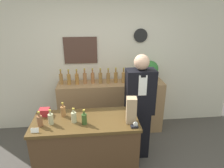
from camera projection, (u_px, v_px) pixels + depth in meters
The scene contains 25 objects.
back_wall at pixel (105, 61), 3.79m from camera, with size 5.20×0.09×2.70m.
back_shelf at pixel (111, 107), 3.85m from camera, with size 1.96×0.43×1.00m.
display_counter at pixel (87, 150), 2.73m from camera, with size 1.35×0.61×0.95m.
shopkeeper at pixel (139, 109), 3.06m from camera, with size 0.43×0.27×1.69m.
potted_plant at pixel (150, 70), 3.68m from camera, with size 0.29×0.29×0.39m.
paper_bag at pixel (131, 110), 2.45m from camera, with size 0.13×0.13×0.33m.
tape_dispenser at pixel (135, 126), 2.39m from camera, with size 0.09×0.06×0.07m.
price_card_left at pixel (35, 130), 2.29m from camera, with size 0.09×0.02×0.06m.
gift_box at pixel (45, 112), 2.65m from camera, with size 0.14×0.12×0.10m.
counter_bottle_0 at pixel (40, 121), 2.40m from camera, with size 0.06×0.06×0.20m.
counter_bottle_1 at pixel (51, 119), 2.44m from camera, with size 0.06×0.06×0.20m.
counter_bottle_2 at pixel (63, 111), 2.62m from camera, with size 0.06×0.06×0.20m.
counter_bottle_3 at pixel (74, 117), 2.48m from camera, with size 0.06×0.06×0.20m.
counter_bottle_4 at pixel (84, 119), 2.44m from camera, with size 0.06×0.06×0.20m.
shelf_bottle_0 at pixel (61, 79), 3.56m from camera, with size 0.07×0.07×0.28m.
shelf_bottle_1 at pixel (69, 79), 3.55m from camera, with size 0.07×0.07×0.28m.
shelf_bottle_2 at pixel (77, 79), 3.57m from camera, with size 0.07×0.07×0.28m.
shelf_bottle_3 at pixel (85, 78), 3.60m from camera, with size 0.07×0.07×0.28m.
shelf_bottle_4 at pixel (93, 78), 3.62m from camera, with size 0.07×0.07×0.28m.
shelf_bottle_5 at pixel (100, 78), 3.62m from camera, with size 0.07×0.07×0.28m.
shelf_bottle_6 at pixel (108, 78), 3.61m from camera, with size 0.07×0.07×0.28m.
shelf_bottle_7 at pixel (116, 77), 3.65m from camera, with size 0.07×0.07×0.28m.
shelf_bottle_8 at pixel (123, 77), 3.65m from camera, with size 0.07×0.07×0.28m.
shelf_bottle_9 at pixel (131, 77), 3.65m from camera, with size 0.07×0.07×0.28m.
shelf_bottle_10 at pixel (138, 76), 3.69m from camera, with size 0.07×0.07×0.28m.
Camera 1 is at (-0.23, -1.69, 2.31)m, focal length 32.00 mm.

